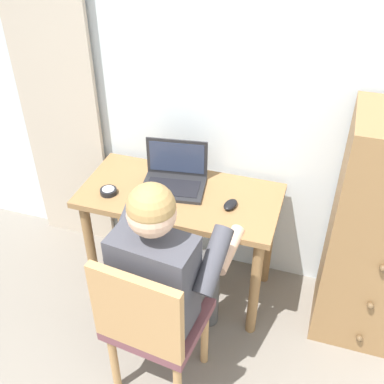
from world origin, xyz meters
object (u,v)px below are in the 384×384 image
at_px(computer_mouse, 230,205).
at_px(laptop, 174,177).
at_px(dresser, 383,236).
at_px(person_seated, 168,266).
at_px(desk, 180,211).
at_px(chair, 151,322).
at_px(desk_clock, 108,191).

bearing_deg(computer_mouse, laptop, 177.51).
xyz_separation_m(dresser, person_seated, (-0.94, -0.55, 0.03)).
bearing_deg(desk, chair, -82.19).
distance_m(chair, person_seated, 0.26).
distance_m(dresser, computer_mouse, 0.78).
distance_m(dresser, person_seated, 1.10).
bearing_deg(laptop, chair, -78.84).
distance_m(dresser, chair, 1.22).
height_order(desk, person_seated, person_seated).
bearing_deg(chair, computer_mouse, 73.43).
height_order(desk, dresser, dresser).
height_order(laptop, desk_clock, laptop).
height_order(person_seated, desk_clock, person_seated).
distance_m(desk, person_seated, 0.53).
xyz_separation_m(laptop, computer_mouse, (0.34, -0.10, -0.04)).
bearing_deg(person_seated, computer_mouse, 69.47).
relative_size(desk, desk_clock, 11.99).
distance_m(laptop, computer_mouse, 0.36).
height_order(dresser, person_seated, dresser).
height_order(dresser, desk_clock, dresser).
bearing_deg(person_seated, chair, -95.65).
bearing_deg(desk_clock, desk, 18.21).
xyz_separation_m(desk, chair, (0.09, -0.69, -0.09)).
bearing_deg(dresser, computer_mouse, -173.71).
bearing_deg(laptop, person_seated, -73.74).
xyz_separation_m(chair, laptop, (-0.15, 0.75, 0.27)).
bearing_deg(desk, dresser, 2.68).
bearing_deg(computer_mouse, desk_clock, -158.49).
relative_size(laptop, computer_mouse, 3.73).
xyz_separation_m(chair, computer_mouse, (0.19, 0.65, 0.23)).
height_order(dresser, computer_mouse, dresser).
distance_m(dresser, laptop, 1.12).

